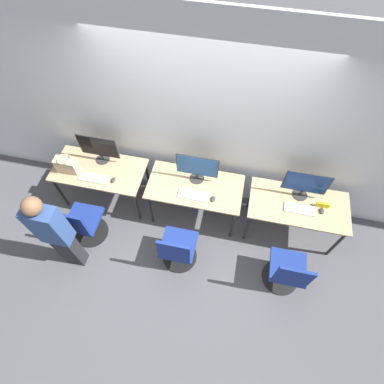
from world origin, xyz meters
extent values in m
plane|color=#4C4C51|center=(0.00, 0.00, 0.00)|extent=(20.00, 20.00, 0.00)
cube|color=silver|center=(0.00, 0.77, 1.40)|extent=(12.00, 0.05, 2.80)
cube|color=tan|center=(-1.37, 0.32, 0.70)|extent=(1.27, 0.64, 0.02)
cylinder|color=black|center=(-1.96, 0.05, 0.34)|extent=(0.04, 0.04, 0.69)
cylinder|color=black|center=(-0.78, 0.05, 0.34)|extent=(0.04, 0.04, 0.69)
cylinder|color=black|center=(-1.96, 0.59, 0.34)|extent=(0.04, 0.04, 0.69)
cylinder|color=black|center=(-0.78, 0.59, 0.34)|extent=(0.04, 0.04, 0.69)
cylinder|color=#2D2D2D|center=(-1.37, 0.50, 0.72)|extent=(0.19, 0.19, 0.01)
cylinder|color=#2D2D2D|center=(-1.37, 0.50, 0.77)|extent=(0.04, 0.04, 0.09)
cube|color=#2D2D2D|center=(-1.37, 0.50, 0.98)|extent=(0.55, 0.01, 0.36)
cube|color=black|center=(-1.37, 0.49, 0.98)|extent=(0.53, 0.01, 0.33)
cube|color=silver|center=(-1.37, 0.16, 0.72)|extent=(0.38, 0.14, 0.02)
ellipsoid|color=#333333|center=(-1.10, 0.18, 0.73)|extent=(0.06, 0.09, 0.03)
cylinder|color=black|center=(-1.41, -0.33, 0.01)|extent=(0.48, 0.48, 0.03)
cylinder|color=black|center=(-1.41, -0.33, 0.21)|extent=(0.04, 0.04, 0.37)
cube|color=navy|center=(-1.41, -0.33, 0.42)|extent=(0.44, 0.44, 0.05)
cube|color=navy|center=(-1.41, -0.53, 0.67)|extent=(0.40, 0.04, 0.44)
cube|color=#232328|center=(-1.44, -0.75, 0.36)|extent=(0.25, 0.16, 0.73)
cube|color=navy|center=(-1.44, -0.75, 1.04)|extent=(0.36, 0.20, 0.63)
sphere|color=brown|center=(-1.44, -0.75, 1.46)|extent=(0.21, 0.21, 0.21)
cube|color=tan|center=(0.00, 0.32, 0.70)|extent=(1.27, 0.64, 0.02)
cylinder|color=black|center=(-0.59, 0.05, 0.34)|extent=(0.04, 0.04, 0.69)
cylinder|color=black|center=(0.59, 0.05, 0.34)|extent=(0.04, 0.04, 0.69)
cylinder|color=black|center=(-0.59, 0.59, 0.34)|extent=(0.04, 0.04, 0.69)
cylinder|color=black|center=(0.59, 0.59, 0.34)|extent=(0.04, 0.04, 0.69)
cylinder|color=#2D2D2D|center=(0.00, 0.45, 0.72)|extent=(0.19, 0.19, 0.01)
cylinder|color=#2D2D2D|center=(0.00, 0.45, 0.77)|extent=(0.04, 0.04, 0.09)
cube|color=#2D2D2D|center=(0.00, 0.46, 0.98)|extent=(0.55, 0.01, 0.36)
cube|color=navy|center=(0.00, 0.45, 0.98)|extent=(0.53, 0.01, 0.33)
cube|color=silver|center=(0.00, 0.17, 0.72)|extent=(0.38, 0.14, 0.02)
ellipsoid|color=#333333|center=(0.27, 0.16, 0.73)|extent=(0.06, 0.09, 0.03)
cylinder|color=black|center=(-0.06, -0.42, 0.01)|extent=(0.48, 0.48, 0.03)
cylinder|color=black|center=(-0.06, -0.42, 0.21)|extent=(0.04, 0.04, 0.37)
cube|color=navy|center=(-0.06, -0.42, 0.42)|extent=(0.44, 0.44, 0.05)
cube|color=navy|center=(-0.06, -0.62, 0.67)|extent=(0.40, 0.04, 0.44)
cube|color=tan|center=(1.37, 0.32, 0.70)|extent=(1.27, 0.64, 0.02)
cylinder|color=black|center=(0.78, 0.05, 0.34)|extent=(0.04, 0.04, 0.69)
cylinder|color=black|center=(1.96, 0.05, 0.34)|extent=(0.04, 0.04, 0.69)
cylinder|color=black|center=(0.78, 0.59, 0.34)|extent=(0.04, 0.04, 0.69)
cylinder|color=black|center=(1.96, 0.59, 0.34)|extent=(0.04, 0.04, 0.69)
cylinder|color=#2D2D2D|center=(1.37, 0.47, 0.72)|extent=(0.19, 0.19, 0.01)
cylinder|color=#2D2D2D|center=(1.37, 0.47, 0.77)|extent=(0.04, 0.04, 0.09)
cube|color=#2D2D2D|center=(1.37, 0.48, 0.98)|extent=(0.55, 0.01, 0.36)
cube|color=navy|center=(1.37, 0.47, 0.98)|extent=(0.53, 0.01, 0.33)
cube|color=silver|center=(1.37, 0.25, 0.72)|extent=(0.38, 0.14, 0.02)
ellipsoid|color=#333333|center=(1.64, 0.28, 0.73)|extent=(0.06, 0.09, 0.03)
cylinder|color=black|center=(1.33, -0.43, 0.01)|extent=(0.48, 0.48, 0.03)
cylinder|color=black|center=(1.33, -0.43, 0.21)|extent=(0.04, 0.04, 0.37)
cube|color=navy|center=(1.33, -0.43, 0.42)|extent=(0.44, 0.44, 0.05)
cube|color=navy|center=(1.33, -0.63, 0.67)|extent=(0.40, 0.04, 0.44)
cube|color=tan|center=(-1.75, 0.22, 0.82)|extent=(0.30, 0.14, 0.22)
torus|color=tan|center=(-1.75, 0.22, 0.95)|extent=(0.18, 0.18, 0.01)
cube|color=yellow|center=(1.65, 0.35, 0.75)|extent=(0.16, 0.03, 0.08)
camera|label=1|loc=(0.43, -1.87, 4.02)|focal=28.00mm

